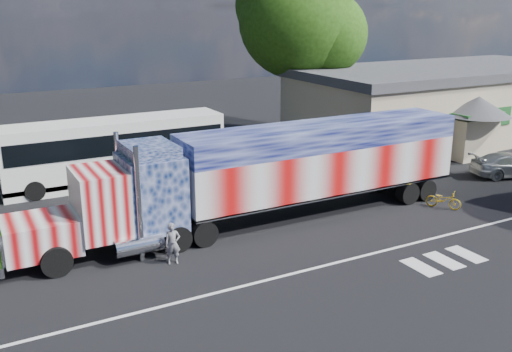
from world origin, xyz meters
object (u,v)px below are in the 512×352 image
coach_bus (115,150)px  bicycle (443,200)px  parked_car (512,165)px  woman (173,243)px  semi_truck (273,171)px  tree_ne_a (299,20)px

coach_bus → bicycle: coach_bus is taller
parked_car → bicycle: 7.74m
woman → coach_bus: bearing=98.9°
woman → bicycle: (13.60, -0.38, -0.37)m
coach_bus → semi_truck: bearing=-63.8°
coach_bus → woman: (-0.96, -11.42, -1.00)m
semi_truck → tree_ne_a: tree_ne_a is taller
parked_car → semi_truck: bearing=109.4°
semi_truck → woman: semi_truck is taller
bicycle → tree_ne_a: 18.86m
semi_truck → tree_ne_a: bearing=54.2°
parked_car → bicycle: bearing=126.4°
woman → tree_ne_a: 24.23m
parked_car → woman: size_ratio=2.87×
parked_car → bicycle: (-7.45, -2.10, -0.23)m
coach_bus → tree_ne_a: (15.02, 5.14, 6.56)m
coach_bus → bicycle: bearing=-43.0°
coach_bus → bicycle: 17.35m
semi_truck → parked_car: (15.50, -0.37, -1.66)m
woman → bicycle: bearing=12.1°
coach_bus → bicycle: size_ratio=7.21×
coach_bus → parked_car: 22.34m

